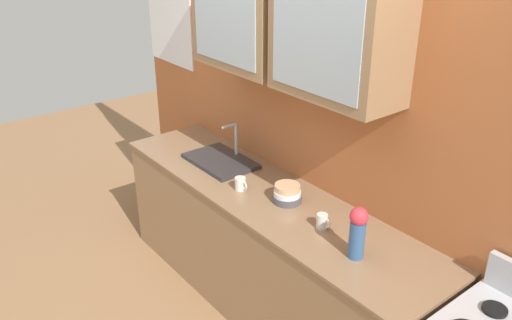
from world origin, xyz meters
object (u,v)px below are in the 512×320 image
Objects in this scene: cup_near_bowls at (322,221)px; sink_faucet at (221,160)px; bowl_stack at (287,194)px; vase at (358,231)px; cup_near_sink at (241,184)px.

sink_faucet is at bearing 177.57° from cup_near_bowls.
sink_faucet is 0.73m from bowl_stack.
bowl_stack is 0.62× the size of vase.
vase is 2.75× the size of cup_near_sink.
vase reaches higher than cup_near_sink.
bowl_stack is (0.73, 0.00, 0.04)m from sink_faucet.
bowl_stack is 1.70× the size of cup_near_sink.
cup_near_sink is 1.08× the size of cup_near_bowls.
sink_faucet is 5.24× the size of cup_near_bowls.
sink_faucet is at bearing 175.71° from vase.
bowl_stack is 1.83× the size of cup_near_bowls.
cup_near_bowls is at bearing -7.57° from bowl_stack.
cup_near_sink is (-0.98, -0.03, -0.12)m from vase.
vase reaches higher than cup_near_bowls.
cup_near_sink is (0.42, -0.14, 0.02)m from sink_faucet.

